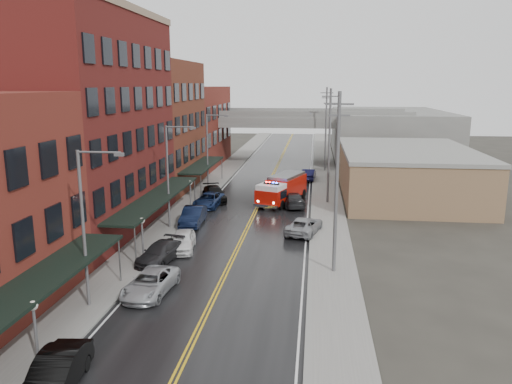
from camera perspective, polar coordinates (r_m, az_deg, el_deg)
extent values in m
cube|color=black|center=(48.99, -0.17, -2.43)|extent=(11.00, 160.00, 0.02)
cube|color=slate|center=(50.36, -8.45, -2.09)|extent=(3.00, 160.00, 0.15)
cube|color=slate|center=(48.66, 8.40, -2.59)|extent=(3.00, 160.00, 0.15)
cube|color=gray|center=(49.96, -6.62, -2.15)|extent=(0.30, 160.00, 0.15)
cube|color=gray|center=(48.64, 6.46, -2.55)|extent=(0.30, 160.00, 0.15)
cube|color=#511615|center=(44.48, -18.74, 7.18)|extent=(9.00, 20.00, 18.00)
cube|color=brown|center=(60.81, -11.58, 7.36)|extent=(9.00, 15.00, 15.00)
cube|color=maroon|center=(77.69, -7.48, 7.41)|extent=(9.00, 20.00, 12.00)
cube|color=#926D4E|center=(58.80, 16.74, 2.01)|extent=(14.00, 22.00, 5.00)
cube|color=slate|center=(88.30, 14.84, 6.37)|extent=(18.00, 30.00, 8.00)
cube|color=black|center=(26.60, -24.02, -9.64)|extent=(2.60, 16.00, 0.18)
cylinder|color=slate|center=(32.96, -15.32, -7.58)|extent=(0.10, 0.10, 3.00)
cube|color=black|center=(43.22, -11.24, -0.59)|extent=(2.60, 18.00, 0.18)
cylinder|color=slate|center=(35.42, -13.63, -6.09)|extent=(0.10, 0.10, 3.00)
cylinder|color=slate|center=(51.30, -7.01, -0.14)|extent=(0.10, 0.10, 3.00)
cube|color=black|center=(59.80, -6.10, 3.11)|extent=(2.60, 13.00, 0.18)
cylinder|color=slate|center=(53.97, -6.31, 0.49)|extent=(0.10, 0.10, 3.00)
cylinder|color=slate|center=(65.70, -3.91, 2.65)|extent=(0.10, 0.10, 3.00)
cylinder|color=#59595B|center=(25.15, -23.84, -14.91)|extent=(0.14, 0.14, 2.80)
sphere|color=silver|center=(24.53, -24.14, -11.77)|extent=(0.44, 0.44, 0.44)
cylinder|color=#59595B|center=(36.90, -12.84, -5.47)|extent=(0.14, 0.14, 2.80)
sphere|color=silver|center=(36.48, -12.95, -3.22)|extent=(0.44, 0.44, 0.44)
cylinder|color=#59595B|center=(49.82, -7.50, -0.65)|extent=(0.14, 0.14, 2.80)
sphere|color=silver|center=(49.51, -7.54, 1.05)|extent=(0.44, 0.44, 0.44)
cylinder|color=#59595B|center=(29.12, -19.11, -4.26)|extent=(0.18, 0.18, 9.00)
cylinder|color=#59595B|center=(27.72, -17.50, 4.36)|extent=(2.40, 0.12, 0.12)
cube|color=#59595B|center=(27.30, -15.38, 4.16)|extent=(0.50, 0.22, 0.18)
cylinder|color=#59595B|center=(43.65, -10.04, 1.59)|extent=(0.18, 0.18, 9.00)
cylinder|color=#59595B|center=(42.73, -8.71, 7.37)|extent=(2.40, 0.12, 0.12)
cube|color=#59595B|center=(42.46, -7.26, 7.25)|extent=(0.50, 0.22, 0.18)
cylinder|color=#59595B|center=(58.94, -5.58, 4.46)|extent=(0.18, 0.18, 9.00)
cylinder|color=#59595B|center=(58.27, -4.50, 8.74)|extent=(2.40, 0.12, 0.12)
cube|color=#59595B|center=(58.07, -3.42, 8.65)|extent=(0.50, 0.22, 0.18)
cylinder|color=#59595B|center=(32.71, 9.19, 0.75)|extent=(0.24, 0.24, 12.00)
cube|color=#59595B|center=(32.09, 9.51, 9.88)|extent=(1.80, 0.12, 0.12)
cube|color=#59595B|center=(32.13, 9.47, 8.63)|extent=(1.40, 0.12, 0.12)
cylinder|color=#59595B|center=(52.45, 8.36, 5.08)|extent=(0.24, 0.24, 12.00)
cube|color=#59595B|center=(52.07, 8.54, 10.77)|extent=(1.80, 0.12, 0.12)
cube|color=#59595B|center=(52.09, 8.52, 10.00)|extent=(1.40, 0.12, 0.12)
cylinder|color=#59595B|center=(72.34, 7.98, 7.04)|extent=(0.24, 0.24, 12.00)
cube|color=#59595B|center=(72.06, 8.11, 11.16)|extent=(1.80, 0.12, 0.12)
cube|color=#59595B|center=(72.08, 8.09, 10.60)|extent=(1.40, 0.12, 0.12)
cube|color=slate|center=(79.45, 2.66, 8.15)|extent=(40.00, 10.00, 1.50)
cube|color=slate|center=(81.35, -5.15, 5.55)|extent=(1.60, 8.00, 6.00)
cube|color=slate|center=(79.77, 10.57, 5.26)|extent=(1.60, 8.00, 6.00)
cube|color=#B01108|center=(54.02, 3.51, 0.63)|extent=(4.25, 6.11, 2.13)
cube|color=#B01108|center=(50.53, 1.76, -0.51)|extent=(3.27, 3.33, 1.52)
cube|color=silver|center=(50.32, 1.77, 0.61)|extent=(3.09, 3.10, 0.51)
cube|color=black|center=(50.65, 1.86, -0.13)|extent=(2.95, 2.38, 0.81)
cube|color=slate|center=(53.78, 3.53, 1.91)|extent=(3.88, 5.64, 0.30)
cube|color=black|center=(50.25, 1.77, 0.99)|extent=(1.63, 0.81, 0.14)
sphere|color=#FF0C0C|center=(50.47, 1.20, 1.13)|extent=(0.20, 0.20, 0.20)
sphere|color=#1933FF|center=(50.01, 2.35, 1.02)|extent=(0.20, 0.20, 0.20)
cylinder|color=black|center=(51.08, 0.57, -1.25)|extent=(1.08, 0.67, 1.02)
cylinder|color=black|center=(50.18, 2.87, -1.51)|extent=(1.08, 0.67, 1.02)
cylinder|color=black|center=(54.22, 2.20, -0.46)|extent=(1.08, 0.67, 1.02)
cylinder|color=black|center=(53.37, 4.39, -0.69)|extent=(1.08, 0.67, 1.02)
cylinder|color=black|center=(56.49, 3.25, 0.05)|extent=(1.08, 0.67, 1.02)
cylinder|color=black|center=(55.68, 5.37, -0.17)|extent=(1.08, 0.67, 1.02)
imported|color=black|center=(23.33, -21.89, -18.71)|extent=(2.17, 4.87, 1.55)
imported|color=#A3A7AB|center=(31.20, -11.98, -10.14)|extent=(2.70, 5.15, 1.38)
imported|color=#242426|center=(36.32, -10.89, -6.83)|extent=(2.85, 5.10, 1.40)
imported|color=white|center=(38.52, -8.38, -5.54)|extent=(2.40, 4.61, 1.50)
imported|color=black|center=(45.23, -7.20, -2.74)|extent=(1.90, 4.99, 1.62)
imported|color=#14234B|center=(51.63, -5.40, -0.92)|extent=(2.80, 5.30, 1.42)
imported|color=black|center=(54.21, -4.80, -0.21)|extent=(3.86, 5.76, 1.55)
imported|color=gray|center=(42.50, 5.53, -3.83)|extent=(3.49, 5.46, 1.40)
imported|color=black|center=(51.69, 4.24, -0.86)|extent=(3.01, 5.37, 1.47)
imported|color=#BBBBBB|center=(62.37, 4.99, 1.33)|extent=(1.86, 3.99, 1.32)
imported|color=black|center=(65.96, 6.04, 2.00)|extent=(1.93, 4.74, 1.53)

